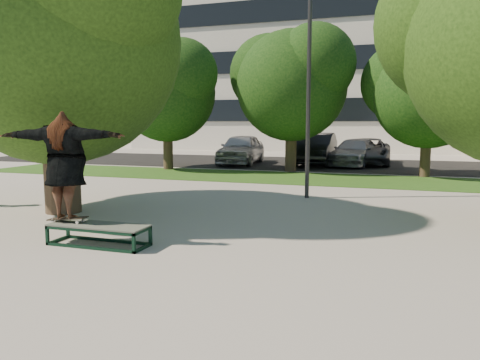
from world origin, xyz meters
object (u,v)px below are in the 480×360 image
(lamppost, at_px, (309,87))
(car_silver_a, at_px, (241,149))
(car_silver_b, at_px, (355,152))
(grind_box, at_px, (99,235))
(car_dark, at_px, (316,149))
(car_grey, at_px, (368,151))
(tree_left, at_px, (55,25))

(lamppost, relative_size, car_silver_a, 1.34)
(car_silver_b, bearing_deg, grind_box, -89.17)
(car_dark, relative_size, car_grey, 1.02)
(car_silver_b, bearing_deg, lamppost, -81.58)
(car_silver_a, bearing_deg, tree_left, -95.05)
(car_dark, distance_m, car_silver_b, 1.96)
(lamppost, xyz_separation_m, car_silver_b, (0.45, 10.62, -2.50))
(tree_left, distance_m, car_silver_a, 14.08)
(car_silver_a, xyz_separation_m, car_grey, (6.23, 1.81, -0.11))
(tree_left, bearing_deg, car_silver_a, 89.60)
(car_dark, bearing_deg, car_grey, 18.37)
(car_silver_a, bearing_deg, car_dark, 9.31)
(car_grey, bearing_deg, car_silver_a, -164.44)
(lamppost, height_order, car_grey, lamppost)
(tree_left, height_order, grind_box, tree_left)
(lamppost, xyz_separation_m, car_dark, (-1.50, 10.61, -2.35))
(tree_left, bearing_deg, car_dark, 75.36)
(tree_left, distance_m, grind_box, 5.60)
(lamppost, bearing_deg, car_silver_b, 87.55)
(car_grey, bearing_deg, grind_box, -101.97)
(tree_left, height_order, car_silver_a, tree_left)
(car_silver_a, bearing_deg, car_silver_b, 4.66)
(lamppost, relative_size, car_dark, 1.25)
(tree_left, relative_size, car_grey, 1.48)
(grind_box, bearing_deg, tree_left, 138.29)
(lamppost, bearing_deg, car_grey, 84.89)
(tree_left, xyz_separation_m, car_silver_a, (0.09, 13.60, -3.65))
(car_grey, distance_m, car_silver_b, 1.05)
(tree_left, bearing_deg, car_silver_b, 68.41)
(car_grey, bearing_deg, lamppost, -95.75)
(lamppost, distance_m, grind_box, 7.46)
(car_silver_b, bearing_deg, car_silver_a, -159.82)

